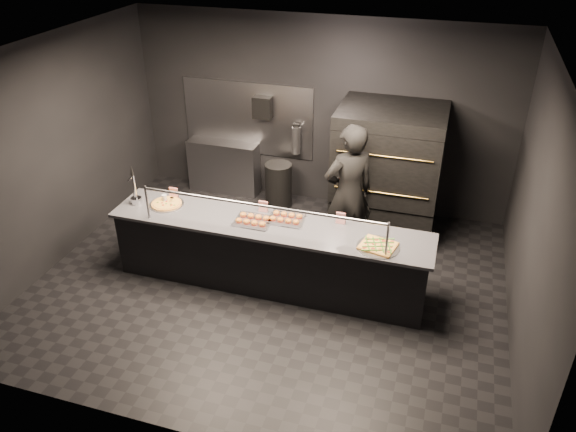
# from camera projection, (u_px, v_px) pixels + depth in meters

# --- Properties ---
(room) EXTENTS (6.04, 6.00, 3.00)m
(room) POSITION_uv_depth(u_px,v_px,m) (267.00, 180.00, 6.75)
(room) COLOR black
(room) RESTS_ON ground
(service_counter) EXTENTS (4.10, 0.78, 1.37)m
(service_counter) POSITION_uv_depth(u_px,v_px,m) (269.00, 254.00, 7.22)
(service_counter) COLOR black
(service_counter) RESTS_ON ground
(pizza_oven) EXTENTS (1.50, 1.23, 1.91)m
(pizza_oven) POSITION_uv_depth(u_px,v_px,m) (388.00, 170.00, 8.24)
(pizza_oven) COLOR black
(pizza_oven) RESTS_ON ground
(prep_shelf) EXTENTS (1.20, 0.35, 0.90)m
(prep_shelf) POSITION_uv_depth(u_px,v_px,m) (224.00, 167.00, 9.56)
(prep_shelf) COLOR #99999E
(prep_shelf) RESTS_ON ground
(towel_dispenser) EXTENTS (0.30, 0.20, 0.35)m
(towel_dispenser) POSITION_uv_depth(u_px,v_px,m) (263.00, 107.00, 8.88)
(towel_dispenser) COLOR black
(towel_dispenser) RESTS_ON room
(fire_extinguisher) EXTENTS (0.14, 0.14, 0.51)m
(fire_extinguisher) POSITION_uv_depth(u_px,v_px,m) (296.00, 140.00, 9.00)
(fire_extinguisher) COLOR #B2B2B7
(fire_extinguisher) RESTS_ON room
(beer_tap) EXTENTS (0.14, 0.21, 0.56)m
(beer_tap) POSITION_uv_depth(u_px,v_px,m) (135.00, 193.00, 7.38)
(beer_tap) COLOR silver
(beer_tap) RESTS_ON service_counter
(round_pizza) EXTENTS (0.46, 0.46, 0.03)m
(round_pizza) POSITION_uv_depth(u_px,v_px,m) (167.00, 204.00, 7.41)
(round_pizza) COLOR silver
(round_pizza) RESTS_ON service_counter
(slider_tray_a) EXTENTS (0.47, 0.35, 0.07)m
(slider_tray_a) POSITION_uv_depth(u_px,v_px,m) (253.00, 220.00, 7.01)
(slider_tray_a) COLOR silver
(slider_tray_a) RESTS_ON service_counter
(slider_tray_b) EXTENTS (0.48, 0.37, 0.07)m
(slider_tray_b) POSITION_uv_depth(u_px,v_px,m) (286.00, 218.00, 7.06)
(slider_tray_b) COLOR silver
(slider_tray_b) RESTS_ON service_counter
(square_pizza) EXTENTS (0.50, 0.50, 0.05)m
(square_pizza) POSITION_uv_depth(u_px,v_px,m) (378.00, 246.00, 6.52)
(square_pizza) COLOR silver
(square_pizza) RESTS_ON service_counter
(condiment_jar) EXTENTS (0.17, 0.07, 0.11)m
(condiment_jar) POSITION_uv_depth(u_px,v_px,m) (167.00, 199.00, 7.44)
(condiment_jar) COLOR silver
(condiment_jar) RESTS_ON service_counter
(tent_cards) EXTENTS (2.42, 0.04, 0.15)m
(tent_cards) POSITION_uv_depth(u_px,v_px,m) (257.00, 205.00, 7.25)
(tent_cards) COLOR white
(tent_cards) RESTS_ON service_counter
(trash_bin) EXTENTS (0.44, 0.44, 0.73)m
(trash_bin) POSITION_uv_depth(u_px,v_px,m) (279.00, 185.00, 9.15)
(trash_bin) COLOR black
(trash_bin) RESTS_ON ground
(worker) EXTENTS (0.86, 0.82, 1.98)m
(worker) POSITION_uv_depth(u_px,v_px,m) (348.00, 194.00, 7.54)
(worker) COLOR black
(worker) RESTS_ON ground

